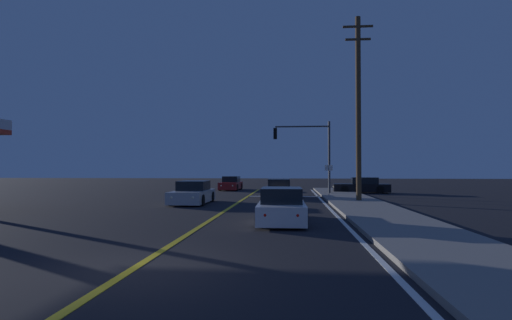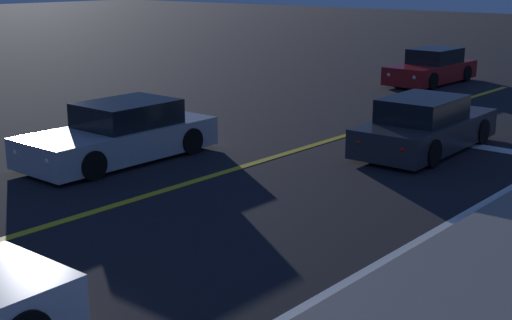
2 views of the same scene
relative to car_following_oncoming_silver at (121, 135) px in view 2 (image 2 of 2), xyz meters
name	(u,v)px [view 2 (image 2 of 2)]	position (x,y,z in m)	size (l,w,h in m)	color
lane_line_center	(50,225)	(2.60, -3.71, -0.58)	(0.20, 40.07, 0.01)	gold
lane_line_edge_right	(288,316)	(7.81, -3.71, -0.58)	(0.16, 40.07, 0.01)	white
stop_bar	(460,143)	(5.33, 6.58, -0.58)	(5.46, 0.50, 0.01)	white
car_following_oncoming_silver	(121,135)	(0.00, 0.00, 0.00)	(2.01, 4.73, 1.34)	#B2B5BA
car_parked_curb_charcoal	(425,127)	(4.95, 5.38, 0.00)	(1.98, 4.71, 1.34)	#2D2D33
car_mid_block_red	(432,68)	(-0.04, 15.47, 0.00)	(1.89, 4.57, 1.34)	maroon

